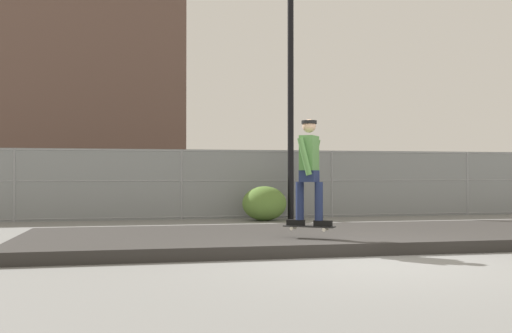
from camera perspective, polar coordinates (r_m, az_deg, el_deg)
ground_plane at (r=8.04m, az=11.72°, el=-9.30°), size 120.00×120.00×0.00m
gravel_berm at (r=10.09m, az=6.75°, el=-7.02°), size 10.21×3.48×0.19m
skateboard at (r=8.97m, az=5.34°, el=-6.01°), size 0.78×0.60×0.07m
skater at (r=8.93m, az=5.33°, el=0.08°), size 0.66×0.61×1.67m
chain_fence at (r=15.47m, az=0.27°, el=-1.74°), size 20.86×0.06×1.85m
street_lamp at (r=15.40m, az=3.48°, el=11.63°), size 0.44×0.44×7.30m
parked_car_near at (r=18.39m, az=-15.73°, el=-1.85°), size 4.50×2.15×1.66m
library_building at (r=49.85m, az=-22.11°, el=12.73°), size 24.58×11.86×25.54m
shrub_left at (r=14.64m, az=0.85°, el=-3.71°), size 1.14×0.94×0.88m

